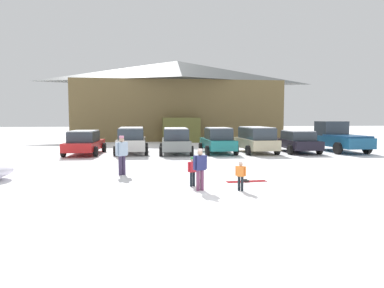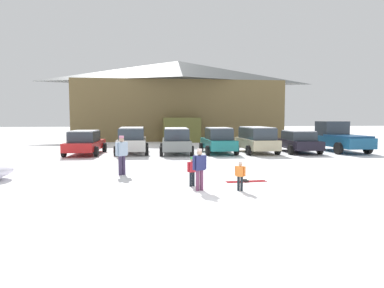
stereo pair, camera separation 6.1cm
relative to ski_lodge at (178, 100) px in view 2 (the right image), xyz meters
The scene contains 14 objects.
ground 29.22m from the ski_lodge, 93.09° to the right, with size 160.00×160.00×0.00m, color white.
ski_lodge is the anchor object (origin of this frame).
parked_red_sedan 17.12m from the ski_lodge, 115.91° to the right, with size 2.33×4.82×1.59m.
parked_silver_wagon 15.91m from the ski_lodge, 105.90° to the right, with size 2.21×4.30×1.77m.
parked_grey_wagon 15.87m from the ski_lodge, 94.93° to the right, with size 2.28×4.30×1.74m.
parked_teal_hatchback 15.91m from the ski_lodge, 84.33° to the right, with size 2.17×4.21×1.76m.
parked_beige_suv 16.39m from the ski_lodge, 74.83° to the right, with size 2.29×4.48×1.79m.
parked_black_sedan 17.43m from the ski_lodge, 65.26° to the right, with size 2.32×4.64×1.54m.
pickup_truck 18.63m from the ski_lodge, 55.72° to the right, with size 2.53×5.36×2.15m.
skier_child_in_orange_jacket 27.47m from the ski_lodge, 90.06° to the right, with size 0.33×0.24×0.99m.
skier_teen_in_navy_coat 27.25m from the ski_lodge, 92.89° to the right, with size 0.49×0.31×1.41m.
skier_adult_in_blue_parka 24.14m from the ski_lodge, 100.16° to the right, with size 0.50×0.44×1.67m.
skier_child_in_red_jacket 26.59m from the ski_lodge, 93.33° to the right, with size 0.36×0.24×1.05m.
pair_of_skis 26.03m from the ski_lodge, 88.64° to the right, with size 1.58×0.40×0.08m.
Camera 2 is at (-1.38, -9.34, 2.45)m, focal length 32.00 mm.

